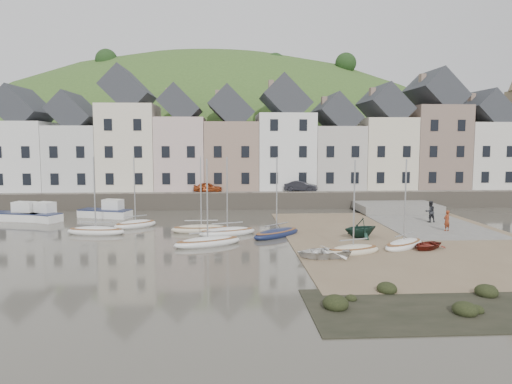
{
  "coord_description": "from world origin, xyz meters",
  "views": [
    {
      "loc": [
        -2.53,
        -35.28,
        7.35
      ],
      "look_at": [
        0.0,
        6.0,
        3.0
      ],
      "focal_mm": 34.36,
      "sensor_mm": 36.0,
      "label": 1
    }
  ],
  "objects": [
    {
      "name": "sailboat_6",
      "position": [
        9.63,
        -2.96,
        0.26
      ],
      "size": [
        4.18,
        3.9,
        6.32
      ],
      "color": "white",
      "rests_on": "ground"
    },
    {
      "name": "hillside",
      "position": [
        -5.0,
        60.0,
        -17.99
      ],
      "size": [
        134.4,
        84.0,
        84.0
      ],
      "color": "#375722",
      "rests_on": "ground"
    },
    {
      "name": "person_red",
      "position": [
        15.14,
        2.5,
        0.96
      ],
      "size": [
        0.72,
        0.62,
        1.68
      ],
      "primitive_type": "imported",
      "rotation": [
        0.0,
        0.0,
        3.58
      ],
      "color": "maroon",
      "rests_on": "slipway"
    },
    {
      "name": "sailboat_1",
      "position": [
        -10.28,
        6.45,
        0.27
      ],
      "size": [
        3.97,
        3.43,
        6.32
      ],
      "color": "white",
      "rests_on": "ground"
    },
    {
      "name": "motorboat_2",
      "position": [
        -14.02,
        12.17,
        0.58
      ],
      "size": [
        5.35,
        3.27,
        1.7
      ],
      "color": "white",
      "rests_on": "ground"
    },
    {
      "name": "seawall",
      "position": [
        0.0,
        17.0,
        0.9
      ],
      "size": [
        70.0,
        1.2,
        1.8
      ],
      "primitive_type": "cube",
      "color": "slate",
      "rests_on": "ground"
    },
    {
      "name": "townhouse_terrace",
      "position": [
        1.76,
        24.0,
        7.32
      ],
      "size": [
        61.05,
        8.0,
        13.93
      ],
      "color": "silver",
      "rests_on": "quay_land"
    },
    {
      "name": "sailboat_5",
      "position": [
        1.32,
        1.65,
        0.26
      ],
      "size": [
        4.57,
        4.31,
        6.32
      ],
      "color": "#151D41",
      "rests_on": "ground"
    },
    {
      "name": "motorboat_1",
      "position": [
        -21.87,
        10.79,
        0.58
      ],
      "size": [
        5.76,
        3.06,
        1.7
      ],
      "color": "white",
      "rests_on": "ground"
    },
    {
      "name": "beach",
      "position": [
        11.0,
        0.0,
        0.03
      ],
      "size": [
        18.0,
        26.0,
        0.06
      ],
      "primitive_type": "cube",
      "color": "brown",
      "rests_on": "ground"
    },
    {
      "name": "sailboat_2",
      "position": [
        -4.56,
        3.83,
        0.26
      ],
      "size": [
        4.86,
        1.58,
        6.32
      ],
      "color": "beige",
      "rests_on": "ground"
    },
    {
      "name": "rowboat_green",
      "position": [
        7.6,
        0.67,
        0.8
      ],
      "size": [
        3.52,
        3.31,
        1.49
      ],
      "primitive_type": "imported",
      "rotation": [
        0.0,
        0.0,
        -1.19
      ],
      "color": "#163228",
      "rests_on": "beach"
    },
    {
      "name": "slipway",
      "position": [
        15.0,
        8.0,
        0.06
      ],
      "size": [
        8.0,
        18.0,
        0.12
      ],
      "primitive_type": "cube",
      "color": "slate",
      "rests_on": "ground"
    },
    {
      "name": "quay_street",
      "position": [
        0.0,
        20.5,
        1.55
      ],
      "size": [
        70.0,
        7.0,
        0.1
      ],
      "primitive_type": "cube",
      "color": "slate",
      "rests_on": "quay_land"
    },
    {
      "name": "motorboat_0",
      "position": [
        -19.74,
        10.38,
        0.58
      ],
      "size": [
        4.98,
        3.71,
        1.7
      ],
      "color": "white",
      "rests_on": "ground"
    },
    {
      "name": "car_right",
      "position": [
        5.94,
        19.5,
        2.21
      ],
      "size": [
        3.91,
        2.34,
        1.22
      ],
      "primitive_type": "imported",
      "rotation": [
        0.0,
        0.0,
        1.27
      ],
      "color": "black",
      "rests_on": "quay_street"
    },
    {
      "name": "rowboat_white",
      "position": [
        3.5,
        -5.54,
        0.41
      ],
      "size": [
        3.65,
        2.8,
        0.7
      ],
      "primitive_type": "imported",
      "rotation": [
        0.0,
        0.0,
        -1.46
      ],
      "color": "white",
      "rests_on": "beach"
    },
    {
      "name": "quay_land",
      "position": [
        0.0,
        32.0,
        0.75
      ],
      "size": [
        90.0,
        30.0,
        1.5
      ],
      "primitive_type": "cube",
      "color": "#375722",
      "rests_on": "ground"
    },
    {
      "name": "sailboat_0",
      "position": [
        -12.84,
        3.52,
        0.26
      ],
      "size": [
        4.81,
        2.12,
        6.32
      ],
      "color": "white",
      "rests_on": "ground"
    },
    {
      "name": "car_left",
      "position": [
        -4.59,
        19.5,
        2.15
      ],
      "size": [
        3.24,
        1.36,
        1.1
      ],
      "primitive_type": "imported",
      "rotation": [
        0.0,
        0.0,
        1.59
      ],
      "color": "#9B3A16",
      "rests_on": "quay_street"
    },
    {
      "name": "person_dark",
      "position": [
        15.56,
        6.73,
        1.07
      ],
      "size": [
        1.03,
        0.86,
        1.9
      ],
      "primitive_type": "imported",
      "rotation": [
        0.0,
        0.0,
        3.31
      ],
      "color": "black",
      "rests_on": "slipway"
    },
    {
      "name": "shore_rocks",
      "position": [
        7.89,
        -14.73,
        0.12
      ],
      "size": [
        14.0,
        6.0,
        0.75
      ],
      "color": "black",
      "rests_on": "ground"
    },
    {
      "name": "sailboat_3",
      "position": [
        -2.46,
        2.49,
        0.26
      ],
      "size": [
        4.85,
        2.91,
        6.32
      ],
      "color": "white",
      "rests_on": "ground"
    },
    {
      "name": "sailboat_4",
      "position": [
        -3.86,
        -1.24,
        0.26
      ],
      "size": [
        5.18,
        3.4,
        6.32
      ],
      "color": "white",
      "rests_on": "ground"
    },
    {
      "name": "sailboat_7",
      "position": [
        5.7,
        -4.47,
        0.27
      ],
      "size": [
        4.09,
        2.61,
        6.32
      ],
      "color": "beige",
      "rests_on": "ground"
    },
    {
      "name": "ground",
      "position": [
        0.0,
        0.0,
        0.0
      ],
      "size": [
        160.0,
        160.0,
        0.0
      ],
      "primitive_type": "plane",
      "color": "#403C32",
      "rests_on": "ground"
    },
    {
      "name": "rowboat_red",
      "position": [
        10.96,
        -3.59,
        0.33
      ],
      "size": [
        3.19,
        3.06,
        0.54
      ],
      "primitive_type": "imported",
      "rotation": [
        0.0,
        0.0,
        -0.91
      ],
      "color": "maroon",
      "rests_on": "beach"
    }
  ]
}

